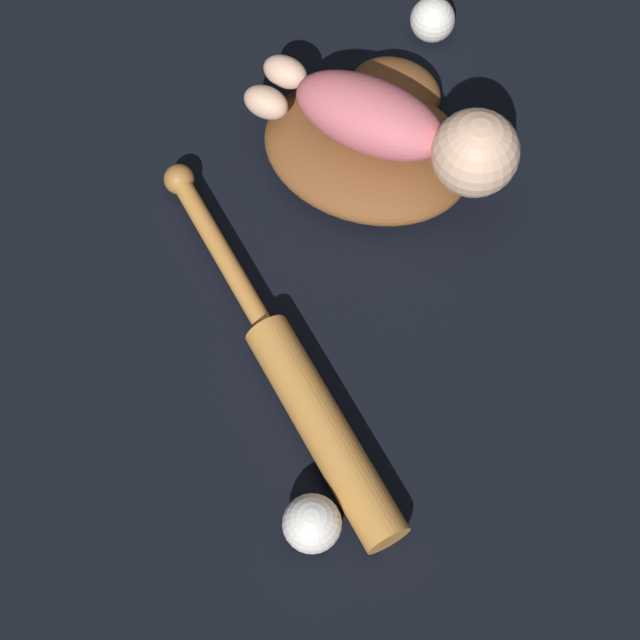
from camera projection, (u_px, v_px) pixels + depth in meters
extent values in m
plane|color=black|center=(389.00, 193.00, 1.56)|extent=(6.00, 6.00, 0.00)
ellipsoid|color=brown|center=(367.00, 150.00, 1.54)|extent=(0.33, 0.26, 0.08)
ellipsoid|color=brown|center=(395.00, 91.00, 1.59)|extent=(0.15, 0.12, 0.08)
ellipsoid|color=#D16670|center=(370.00, 116.00, 1.47)|extent=(0.22, 0.11, 0.09)
sphere|color=beige|center=(475.00, 153.00, 1.43)|extent=(0.12, 0.12, 0.12)
ellipsoid|color=beige|center=(285.00, 72.00, 1.53)|extent=(0.07, 0.05, 0.05)
ellipsoid|color=beige|center=(266.00, 103.00, 1.51)|extent=(0.07, 0.05, 0.05)
cylinder|color=#C6843D|center=(325.00, 430.00, 1.37)|extent=(0.31, 0.24, 0.06)
cylinder|color=#C6843D|center=(221.00, 251.00, 1.48)|extent=(0.24, 0.17, 0.03)
sphere|color=#A97034|center=(179.00, 179.00, 1.53)|extent=(0.04, 0.04, 0.04)
sphere|color=white|center=(312.00, 524.00, 1.32)|extent=(0.07, 0.07, 0.07)
sphere|color=white|center=(433.00, 19.00, 1.65)|extent=(0.07, 0.07, 0.07)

